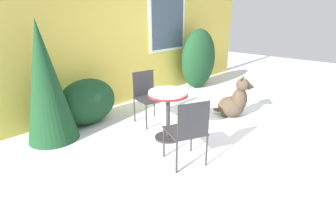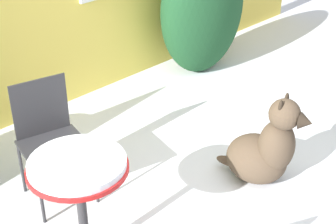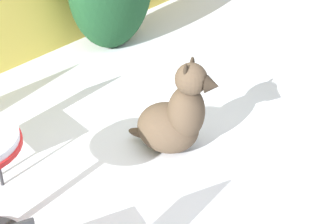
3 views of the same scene
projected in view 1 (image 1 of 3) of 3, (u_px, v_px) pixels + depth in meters
ground_plane at (219, 123)px, 4.79m from camera, size 16.00×16.00×0.00m
house_wall at (137, 22)px, 5.58m from camera, size 8.00×0.10×3.38m
shrub_left at (87, 102)px, 4.63m from camera, size 1.08×0.65×0.82m
shrub_middle at (199, 59)px, 6.76m from camera, size 1.16×0.66×1.50m
evergreen_bush at (45, 83)px, 3.86m from camera, size 0.76×0.76×1.83m
patio_table at (168, 101)px, 3.99m from camera, size 0.62×0.62×0.78m
patio_chair_near_table at (148, 95)px, 4.68m from camera, size 0.55×0.55×0.91m
patio_chair_far_side at (188, 129)px, 3.31m from camera, size 0.61×0.61×0.91m
dog at (235, 102)px, 4.94m from camera, size 0.52×0.74×0.80m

